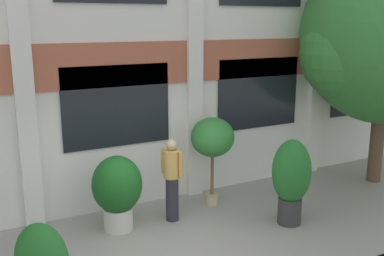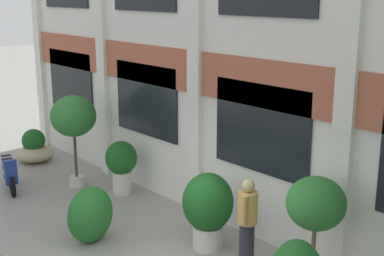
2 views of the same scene
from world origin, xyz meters
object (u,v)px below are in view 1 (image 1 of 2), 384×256
potted_plant_low_pan (213,139)px  potted_plant_glazed_jar (117,189)px  potted_plant_ribbed_drum (291,177)px  resident_by_doorway (172,177)px

potted_plant_low_pan → potted_plant_glazed_jar: potted_plant_low_pan is taller
potted_plant_ribbed_drum → potted_plant_glazed_jar: potted_plant_ribbed_drum is taller
potted_plant_glazed_jar → resident_by_doorway: bearing=-5.9°
potted_plant_ribbed_drum → potted_plant_low_pan: bearing=118.8°
potted_plant_glazed_jar → resident_by_doorway: (1.11, -0.12, 0.08)m
potted_plant_glazed_jar → potted_plant_low_pan: bearing=5.5°
potted_plant_low_pan → resident_by_doorway: size_ratio=1.15×
potted_plant_low_pan → resident_by_doorway: bearing=-163.8°
potted_plant_ribbed_drum → resident_by_doorway: potted_plant_ribbed_drum is taller
potted_plant_glazed_jar → resident_by_doorway: size_ratio=0.87×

